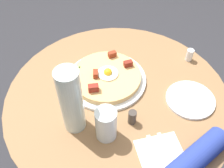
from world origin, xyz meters
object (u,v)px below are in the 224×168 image
object	(u,v)px
fork	(158,161)
knife	(169,158)
dining_table	(117,122)
breakfast_pizza	(106,76)
salt_shaker	(190,55)
pizza_plate	(106,79)
bread_plate	(190,99)
water_bottle	(71,101)
pepper_shaker	(132,117)
water_glass	(106,124)

from	to	relation	value
fork	knife	bearing A→B (deg)	90.00
fork	dining_table	bearing A→B (deg)	-170.21
breakfast_pizza	salt_shaker	size ratio (longest dim) A/B	5.06
pizza_plate	bread_plate	distance (m)	0.32
bread_plate	water_bottle	distance (m)	0.44
pizza_plate	bread_plate	xyz separation A→B (m)	(0.05, 0.32, -0.00)
salt_shaker	breakfast_pizza	bearing A→B (deg)	-62.62
salt_shaker	pepper_shaker	xyz separation A→B (m)	(0.34, -0.21, 0.00)
water_bottle	dining_table	bearing A→B (deg)	139.75
breakfast_pizza	salt_shaker	distance (m)	0.36
dining_table	knife	bearing A→B (deg)	39.07
breakfast_pizza	water_bottle	bearing A→B (deg)	-18.63
pizza_plate	fork	bearing A→B (deg)	33.75
pizza_plate	breakfast_pizza	bearing A→B (deg)	139.90
fork	knife	world-z (taller)	same
water_bottle	pepper_shaker	xyz separation A→B (m)	(-0.04, 0.19, -0.10)
dining_table	fork	size ratio (longest dim) A/B	4.59
bread_plate	salt_shaker	xyz separation A→B (m)	(-0.22, 0.00, 0.02)
water_glass	pepper_shaker	bearing A→B (deg)	127.95
pizza_plate	water_bottle	distance (m)	0.25
pepper_shaker	knife	bearing A→B (deg)	46.33
water_bottle	pepper_shaker	bearing A→B (deg)	101.23
breakfast_pizza	salt_shaker	world-z (taller)	breakfast_pizza
knife	water_glass	xyz separation A→B (m)	(-0.06, -0.20, 0.05)
pepper_shaker	water_bottle	bearing A→B (deg)	-78.77
breakfast_pizza	water_bottle	distance (m)	0.25
dining_table	water_bottle	world-z (taller)	water_bottle
fork	water_glass	distance (m)	0.19
dining_table	water_bottle	bearing A→B (deg)	-40.25
water_bottle	knife	bearing A→B (deg)	75.24
breakfast_pizza	water_glass	xyz separation A→B (m)	(0.24, 0.04, 0.04)
fork	knife	distance (m)	0.04
salt_shaker	pepper_shaker	size ratio (longest dim) A/B	0.97
knife	bread_plate	bearing A→B (deg)	140.09
pizza_plate	fork	size ratio (longest dim) A/B	1.70
pepper_shaker	salt_shaker	bearing A→B (deg)	148.98
dining_table	salt_shaker	distance (m)	0.41
dining_table	fork	xyz separation A→B (m)	(0.24, 0.15, 0.19)
salt_shaker	dining_table	bearing A→B (deg)	-49.09
water_bottle	bread_plate	bearing A→B (deg)	112.38
breakfast_pizza	water_bottle	world-z (taller)	water_bottle
water_glass	salt_shaker	bearing A→B (deg)	144.86
water_glass	dining_table	bearing A→B (deg)	174.65
dining_table	pizza_plate	distance (m)	0.21
water_bottle	pizza_plate	bearing A→B (deg)	161.40
bread_plate	water_bottle	bearing A→B (deg)	-67.62
salt_shaker	water_bottle	bearing A→B (deg)	-45.97
dining_table	bread_plate	bearing A→B (deg)	92.62
dining_table	pizza_plate	xyz separation A→B (m)	(-0.07, -0.05, 0.19)
breakfast_pizza	pepper_shaker	distance (m)	0.21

